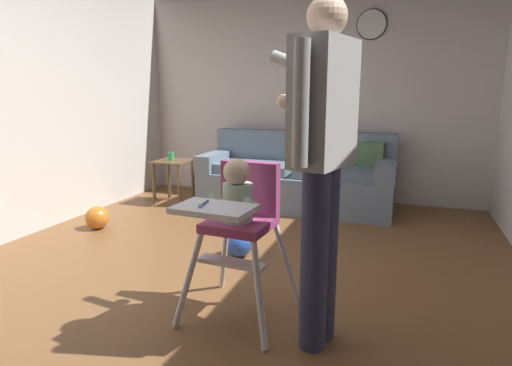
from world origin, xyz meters
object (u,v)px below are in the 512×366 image
object	(u,v)px
high_chair	(239,209)
toy_ball	(239,243)
couch	(298,178)
wall_clock	(372,24)
adult_standing	(321,158)
side_table	(173,172)
sippy_cup	(171,156)
toy_ball_second	(97,218)

from	to	relation	value
high_chair	toy_ball	xyz separation A→B (m)	(-0.35, 0.87, -0.55)
couch	wall_clock	distance (m)	1.94
adult_standing	side_table	size ratio (longest dim) A/B	3.37
sippy_cup	wall_clock	distance (m)	2.78
toy_ball	toy_ball_second	world-z (taller)	toy_ball_second
high_chair	wall_clock	xyz separation A→B (m)	(0.42, 3.06, 1.41)
couch	toy_ball_second	size ratio (longest dim) A/B	9.86
wall_clock	side_table	bearing A→B (deg)	-158.78
couch	high_chair	bearing A→B (deg)	6.44
sippy_cup	wall_clock	bearing A→B (deg)	21.00
adult_standing	toy_ball	xyz separation A→B (m)	(-0.83, 0.99, -0.89)
couch	toy_ball_second	xyz separation A→B (m)	(-1.64, -1.51, -0.22)
toy_ball_second	sippy_cup	world-z (taller)	sippy_cup
adult_standing	toy_ball_second	bearing A→B (deg)	-12.36
couch	wall_clock	world-z (taller)	wall_clock
adult_standing	toy_ball	distance (m)	1.57
adult_standing	sippy_cup	bearing A→B (deg)	-32.28
high_chair	adult_standing	xyz separation A→B (m)	(0.49, -0.12, 0.34)
couch	side_table	xyz separation A→B (m)	(-1.45, -0.36, 0.05)
sippy_cup	wall_clock	size ratio (longest dim) A/B	0.29
couch	sippy_cup	world-z (taller)	couch
couch	toy_ball_second	world-z (taller)	couch
high_chair	sippy_cup	distance (m)	2.84
toy_ball_second	wall_clock	size ratio (longest dim) A/B	0.66
adult_standing	toy_ball_second	distance (m)	2.84
toy_ball	wall_clock	size ratio (longest dim) A/B	0.64
high_chair	toy_ball_second	distance (m)	2.28
high_chair	side_table	xyz separation A→B (m)	(-1.74, 2.22, -0.28)
side_table	toy_ball	bearing A→B (deg)	-44.22
adult_standing	sippy_cup	xyz separation A→B (m)	(-2.25, 2.34, -0.43)
couch	high_chair	distance (m)	2.62
high_chair	toy_ball_second	size ratio (longest dim) A/B	4.29
high_chair	wall_clock	bearing A→B (deg)	176.51
toy_ball	wall_clock	xyz separation A→B (m)	(0.76, 2.19, 1.96)
couch	toy_ball_second	distance (m)	2.24
toy_ball_second	couch	bearing A→B (deg)	42.58
toy_ball	sippy_cup	distance (m)	2.01
toy_ball	wall_clock	bearing A→B (deg)	70.76
toy_ball	side_table	size ratio (longest dim) A/B	0.42
toy_ball_second	sippy_cup	xyz separation A→B (m)	(0.17, 1.15, 0.46)
wall_clock	high_chair	bearing A→B (deg)	-97.75
high_chair	side_table	bearing A→B (deg)	-137.66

